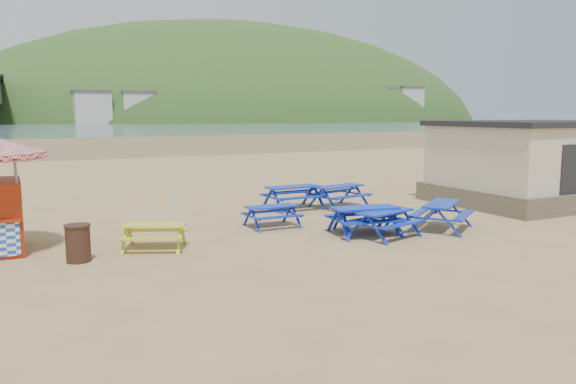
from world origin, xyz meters
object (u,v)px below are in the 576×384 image
litter_bin (78,243)px  amenity_block (538,162)px  picnic_table_blue_a (272,216)px  picnic_table_yellow (154,237)px  picnic_table_blue_b (293,197)px

litter_bin → amenity_block: bearing=4.5°
picnic_table_blue_a → picnic_table_yellow: size_ratio=0.81×
picnic_table_blue_a → litter_bin: 5.98m
picnic_table_yellow → amenity_block: size_ratio=0.26×
picnic_table_blue_b → amenity_block: size_ratio=0.27×
picnic_table_yellow → amenity_block: amenity_block is taller
litter_bin → amenity_block: 17.17m
picnic_table_blue_b → litter_bin: litter_bin is taller
picnic_table_yellow → amenity_block: bearing=28.5°
amenity_block → picnic_table_blue_b: bearing=162.7°
picnic_table_blue_a → picnic_table_blue_b: picnic_table_blue_b is taller
picnic_table_blue_a → litter_bin: size_ratio=1.80×
picnic_table_blue_b → picnic_table_blue_a: bearing=-130.6°
picnic_table_blue_a → litter_bin: (-5.76, -1.59, 0.12)m
amenity_block → litter_bin: bearing=-175.5°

